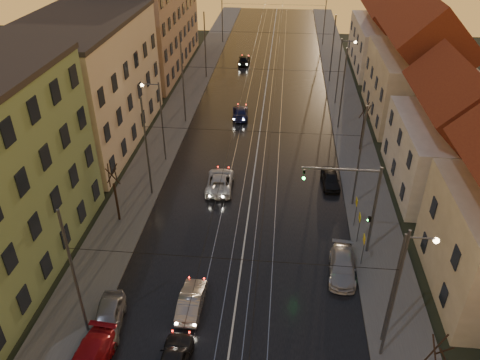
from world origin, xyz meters
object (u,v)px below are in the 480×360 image
(traffic_light_mast, at_px, (361,200))
(driving_car_3, at_px, (240,112))
(driving_car_4, at_px, (244,60))
(parked_right_2, at_px, (330,179))
(parked_left_3, at_px, (108,318))
(street_lamp_3, at_px, (342,66))
(driving_car_2, at_px, (220,181))
(street_lamp_2, at_px, (158,115))
(driving_car_1, at_px, (191,300))
(parked_right_1, at_px, (342,266))
(street_lamp_1, at_px, (401,280))

(traffic_light_mast, bearing_deg, driving_car_3, 114.59)
(driving_car_4, xyz_separation_m, parked_right_2, (10.72, -33.42, -0.09))
(traffic_light_mast, xyz_separation_m, parked_left_3, (-15.47, -8.47, -3.89))
(driving_car_4, bearing_deg, parked_right_2, 106.93)
(street_lamp_3, height_order, driving_car_2, street_lamp_3)
(street_lamp_3, bearing_deg, driving_car_3, -156.41)
(parked_left_3, bearing_deg, street_lamp_3, 57.81)
(street_lamp_2, xyz_separation_m, driving_car_1, (6.35, -18.53, -4.24))
(street_lamp_3, relative_size, parked_right_2, 2.16)
(driving_car_2, relative_size, parked_right_2, 1.32)
(street_lamp_3, bearing_deg, parked_left_3, -114.45)
(driving_car_3, relative_size, parked_right_1, 0.98)
(street_lamp_3, height_order, driving_car_3, street_lamp_3)
(street_lamp_1, bearing_deg, driving_car_2, 127.42)
(driving_car_2, relative_size, driving_car_3, 1.13)
(driving_car_1, bearing_deg, driving_car_2, -89.24)
(street_lamp_2, relative_size, street_lamp_3, 1.00)
(street_lamp_1, distance_m, driving_car_3, 33.31)
(traffic_light_mast, relative_size, parked_left_3, 1.73)
(street_lamp_3, xyz_separation_m, driving_car_2, (-11.95, -20.38, -4.21))
(driving_car_3, bearing_deg, street_lamp_1, 105.33)
(parked_right_1, distance_m, parked_right_2, 11.45)
(street_lamp_1, bearing_deg, street_lamp_2, 132.32)
(driving_car_1, xyz_separation_m, parked_left_3, (-4.72, -1.93, 0.06))
(traffic_light_mast, height_order, driving_car_3, traffic_light_mast)
(street_lamp_1, height_order, parked_right_2, street_lamp_1)
(street_lamp_3, bearing_deg, parked_right_1, -93.98)
(parked_right_1, bearing_deg, traffic_light_mast, 72.11)
(traffic_light_mast, xyz_separation_m, driving_car_2, (-10.84, 7.62, -3.92))
(street_lamp_2, xyz_separation_m, parked_right_2, (16.03, -2.99, -4.26))
(street_lamp_1, distance_m, driving_car_4, 52.22)
(street_lamp_1, distance_m, street_lamp_2, 27.05)
(driving_car_1, xyz_separation_m, driving_car_4, (-1.05, 48.96, 0.07))
(driving_car_3, relative_size, parked_right_2, 1.17)
(driving_car_3, relative_size, driving_car_4, 1.03)
(parked_right_2, bearing_deg, street_lamp_2, 165.68)
(street_lamp_2, relative_size, driving_car_2, 1.64)
(street_lamp_1, distance_m, traffic_light_mast, 8.08)
(driving_car_1, distance_m, parked_left_3, 5.10)
(driving_car_2, bearing_deg, street_lamp_3, -122.70)
(street_lamp_1, xyz_separation_m, driving_car_4, (-12.90, 50.43, -4.17))
(street_lamp_3, bearing_deg, driving_car_1, -108.95)
(driving_car_2, relative_size, parked_left_3, 1.17)
(driving_car_2, distance_m, parked_left_3, 16.74)
(street_lamp_2, bearing_deg, street_lamp_3, 41.31)
(parked_right_2, bearing_deg, driving_car_1, -125.67)
(driving_car_4, distance_m, parked_right_1, 46.15)
(driving_car_4, xyz_separation_m, parked_left_3, (-3.68, -50.90, -0.01))
(driving_car_4, bearing_deg, street_lamp_3, 130.93)
(street_lamp_2, distance_m, parked_right_2, 16.85)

